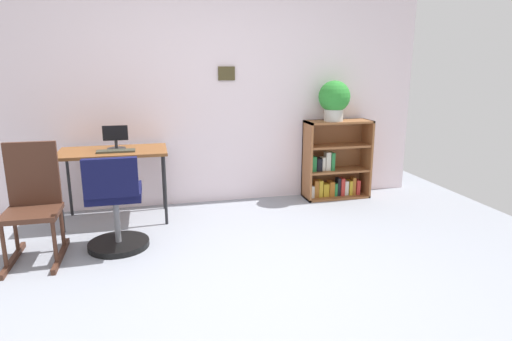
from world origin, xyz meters
TOP-DOWN VIEW (x-y plane):
  - ground_plane at (0.00, 0.00)m, footprint 6.24×6.24m
  - wall_back at (0.00, 2.15)m, footprint 5.20×0.12m
  - desk at (-0.89, 1.72)m, footprint 1.04×0.58m
  - monitor at (-0.86, 1.76)m, footprint 0.24×0.18m
  - keyboard at (-0.85, 1.62)m, footprint 0.36×0.13m
  - office_chair at (-0.84, 0.94)m, footprint 0.52×0.55m
  - rocking_chair at (-1.47, 0.96)m, footprint 0.42×0.64m
  - bookshelf_low at (1.58, 1.95)m, footprint 0.77×0.30m
  - potted_plant_on_shelf at (1.52, 1.90)m, footprint 0.36×0.36m

SIDE VIEW (x-z plane):
  - ground_plane at x=0.00m, z-range 0.00..0.00m
  - office_chair at x=-0.84m, z-range -0.05..0.79m
  - bookshelf_low at x=1.58m, z-range -0.05..0.86m
  - rocking_chair at x=-1.47m, z-range 0.00..0.95m
  - desk at x=-0.89m, z-range 0.30..1.03m
  - keyboard at x=-0.85m, z-range 0.73..0.74m
  - monitor at x=-0.86m, z-range 0.72..0.96m
  - wall_back at x=0.00m, z-range 0.00..2.31m
  - potted_plant_on_shelf at x=1.52m, z-range 0.94..1.40m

